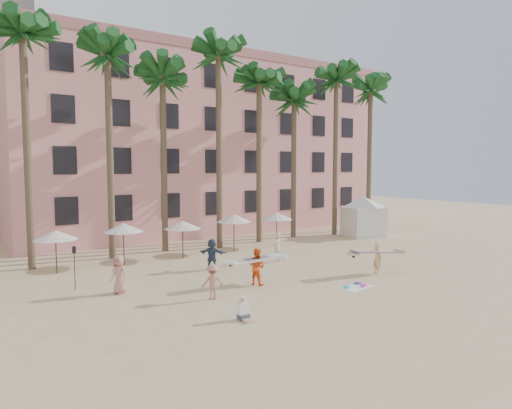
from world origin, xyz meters
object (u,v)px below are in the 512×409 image
Objects in this scene: carrier_yellow at (378,256)px; carrier_white at (257,265)px; pink_hotel at (197,148)px; cabana at (363,213)px.

carrier_white is (-7.05, 1.99, -0.04)m from carrier_yellow.
pink_hotel is 17.61m from cabana.
carrier_white is (-17.27, -8.49, -1.05)m from cabana.
pink_hotel is 24.47m from carrier_white.
cabana is 1.62× the size of carrier_yellow.
pink_hotel is 10.13× the size of carrier_yellow.
pink_hotel reaches higher than carrier_yellow.
carrier_white is (-7.82, -22.11, -6.98)m from pink_hotel.
pink_hotel is 6.26× the size of cabana.
carrier_white is at bearing -109.48° from pink_hotel.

